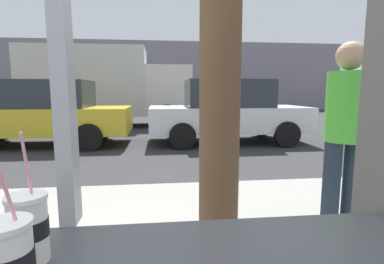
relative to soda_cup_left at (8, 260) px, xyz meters
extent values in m
plane|color=#2D2D30|center=(0.01, 8.28, -1.03)|extent=(60.00, 60.00, 0.00)
cube|color=gray|center=(0.01, 1.88, -0.97)|extent=(16.00, 2.80, 0.12)
cube|color=#2A2C30|center=(0.01, 0.31, -0.10)|extent=(2.13, 0.02, 0.02)
cube|color=gray|center=(0.01, 21.24, 1.43)|extent=(28.00, 1.20, 4.93)
cylinder|color=black|center=(0.00, 0.00, 0.00)|extent=(0.10, 0.10, 0.04)
cylinder|color=black|center=(0.00, 0.00, 0.06)|extent=(0.09, 0.09, 0.01)
cylinder|color=white|center=(0.00, 0.00, 0.07)|extent=(0.10, 0.10, 0.01)
cylinder|color=pink|center=(0.01, -0.01, 0.14)|extent=(0.02, 0.05, 0.20)
cylinder|color=silver|center=(-0.02, 0.14, -0.01)|extent=(0.09, 0.09, 0.16)
cylinder|color=black|center=(-0.02, 0.14, 0.00)|extent=(0.09, 0.09, 0.04)
cylinder|color=black|center=(-0.02, 0.14, 0.07)|extent=(0.08, 0.08, 0.01)
cylinder|color=white|center=(-0.02, 0.14, 0.08)|extent=(0.10, 0.10, 0.01)
cylinder|color=pink|center=(-0.01, 0.13, 0.14)|extent=(0.01, 0.05, 0.20)
cube|color=gold|center=(-2.72, 7.12, -0.39)|extent=(4.48, 1.70, 0.65)
cube|color=#282D33|center=(-2.63, 7.12, 0.27)|extent=(2.33, 1.50, 0.68)
cylinder|color=black|center=(-1.34, 7.97, -0.71)|extent=(0.64, 0.18, 0.64)
cylinder|color=black|center=(-1.34, 6.27, -0.71)|extent=(0.64, 0.18, 0.64)
cylinder|color=black|center=(-4.11, 7.97, -0.71)|extent=(0.64, 0.18, 0.64)
cube|color=silver|center=(2.12, 7.12, -0.39)|extent=(4.16, 1.83, 0.65)
cube|color=#282D33|center=(2.11, 7.12, 0.29)|extent=(2.16, 1.61, 0.71)
cylinder|color=black|center=(3.41, 8.03, -0.71)|extent=(0.64, 0.18, 0.64)
cylinder|color=black|center=(3.41, 6.20, -0.71)|extent=(0.64, 0.18, 0.64)
cylinder|color=black|center=(0.83, 8.03, -0.71)|extent=(0.64, 0.18, 0.64)
cylinder|color=black|center=(0.83, 6.20, -0.71)|extent=(0.64, 0.18, 0.64)
cylinder|color=black|center=(6.37, 8.04, -0.71)|extent=(0.64, 0.18, 0.64)
cube|color=beige|center=(-2.48, 11.30, 0.70)|extent=(4.52, 2.20, 2.57)
cube|color=beige|center=(0.58, 11.30, 0.37)|extent=(1.90, 2.10, 1.90)
cylinder|color=black|center=(0.58, 12.35, -0.58)|extent=(0.90, 0.24, 0.90)
cylinder|color=black|center=(0.58, 10.25, -0.58)|extent=(0.90, 0.24, 0.90)
cylinder|color=black|center=(-3.24, 12.40, -0.58)|extent=(0.90, 0.24, 0.90)
cylinder|color=black|center=(-3.24, 10.20, -0.58)|extent=(0.90, 0.24, 0.90)
cylinder|color=#23303E|center=(1.71, 1.61, -0.49)|extent=(0.14, 0.14, 0.84)
cylinder|color=#23303E|center=(1.89, 1.61, -0.49)|extent=(0.14, 0.14, 0.84)
cylinder|color=#51C53D|center=(1.80, 1.61, 0.21)|extent=(0.32, 0.32, 0.56)
sphere|color=tan|center=(1.80, 1.61, 0.61)|extent=(0.22, 0.22, 0.22)
cylinder|color=brown|center=(0.73, 1.49, 0.38)|extent=(0.30, 0.30, 2.58)
camera|label=1|loc=(0.30, -0.57, 0.33)|focal=27.25mm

